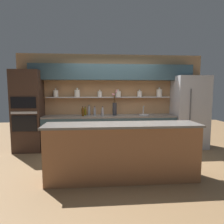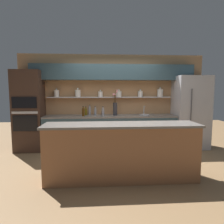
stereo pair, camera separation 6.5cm
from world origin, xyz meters
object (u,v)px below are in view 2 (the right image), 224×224
object	(u,v)px
oven_tower	(29,111)
bottle_spirit_4	(83,112)
flower_vase	(115,107)
sink_fixture	(145,114)
bottle_spirit_3	(95,111)
bottle_sauce_2	(103,113)
bottle_spirit_0	(103,112)
refrigerator	(190,112)
bottle_spirit_5	(90,111)
bottle_oil_1	(86,112)

from	to	relation	value
oven_tower	bottle_spirit_4	bearing A→B (deg)	-5.46
flower_vase	sink_fixture	size ratio (longest dim) A/B	2.51
bottle_spirit_3	bottle_sauce_2	bearing A→B (deg)	3.44
flower_vase	sink_fixture	bearing A→B (deg)	0.02
bottle_sauce_2	bottle_spirit_0	bearing A→B (deg)	-87.51
sink_fixture	bottle_spirit_3	bearing A→B (deg)	177.21
refrigerator	oven_tower	size ratio (longest dim) A/B	0.94
flower_vase	bottle_spirit_3	distance (m)	0.56
oven_tower	bottle_spirit_5	xyz separation A→B (m)	(1.59, 0.15, -0.02)
bottle_spirit_3	bottle_spirit_4	size ratio (longest dim) A/B	0.93
flower_vase	bottle_oil_1	size ratio (longest dim) A/B	2.97
bottle_oil_1	bottle_spirit_3	xyz separation A→B (m)	(0.26, -0.05, 0.01)
sink_fixture	oven_tower	bearing A→B (deg)	-179.77
refrigerator	bottle_spirit_3	bearing A→B (deg)	177.50
oven_tower	bottle_sauce_2	distance (m)	1.95
bottle_spirit_5	bottle_oil_1	bearing A→B (deg)	-171.16
flower_vase	bottle_oil_1	distance (m)	0.82
oven_tower	bottle_spirit_3	distance (m)	1.75
bottle_spirit_3	bottle_spirit_4	xyz separation A→B (m)	(-0.31, -0.22, 0.01)
flower_vase	bottle_spirit_3	world-z (taller)	flower_vase
sink_fixture	bottle_sauce_2	distance (m)	1.17
oven_tower	bottle_spirit_0	size ratio (longest dim) A/B	8.21
bottle_spirit_4	sink_fixture	bearing A→B (deg)	5.09
flower_vase	bottle_oil_1	xyz separation A→B (m)	(-0.80, 0.12, -0.13)
bottle_oil_1	bottle_sauce_2	world-z (taller)	bottle_oil_1
bottle_sauce_2	bottle_spirit_4	distance (m)	0.56
flower_vase	bottle_spirit_0	size ratio (longest dim) A/B	2.72
bottle_spirit_3	bottle_spirit_4	world-z (taller)	bottle_spirit_4
bottle_oil_1	flower_vase	bearing A→B (deg)	-8.48
bottle_oil_1	refrigerator	bearing A→B (deg)	-3.32
oven_tower	flower_vase	distance (m)	2.29
bottle_spirit_0	bottle_oil_1	bearing A→B (deg)	154.63
bottle_sauce_2	oven_tower	bearing A→B (deg)	-177.33
bottle_sauce_2	bottle_spirit_5	size ratio (longest dim) A/B	0.58
sink_fixture	bottle_spirit_4	distance (m)	1.69
flower_vase	bottle_sauce_2	xyz separation A→B (m)	(-0.34, 0.08, -0.15)
oven_tower	bottle_spirit_4	size ratio (longest dim) A/B	7.89
refrigerator	bottle_sauce_2	world-z (taller)	refrigerator
bottle_oil_1	bottle_spirit_4	bearing A→B (deg)	-101.17
sink_fixture	bottle_spirit_5	size ratio (longest dim) A/B	1.00
oven_tower	bottle_spirit_4	xyz separation A→B (m)	(1.43, -0.14, -0.03)
oven_tower	sink_fixture	distance (m)	3.11
bottle_spirit_5	bottle_spirit_4	bearing A→B (deg)	-118.96
flower_vase	sink_fixture	world-z (taller)	flower_vase
bottle_spirit_3	bottle_spirit_5	distance (m)	0.17
flower_vase	bottle_sauce_2	distance (m)	0.38
bottle_spirit_4	refrigerator	bearing A→B (deg)	1.94
bottle_sauce_2	bottle_spirit_3	bearing A→B (deg)	-176.56
bottle_oil_1	oven_tower	bearing A→B (deg)	-174.93
refrigerator	bottle_spirit_3	world-z (taller)	refrigerator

